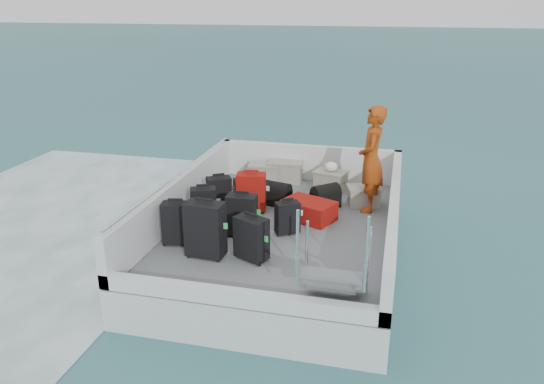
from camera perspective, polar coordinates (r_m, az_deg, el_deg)
The scene contains 24 objects.
ground at distance 8.84m, azimuth 1.06°, elevation -7.30°, with size 160.00×160.00×0.00m, color #16464F.
wake_foam at distance 10.84m, azimuth -24.58°, elevation -3.87°, with size 10.00×10.00×0.00m, color white.
ferry_hull at distance 8.70m, azimuth 1.08°, elevation -5.55°, with size 3.60×5.00×0.60m, color silver.
deck at distance 8.57m, azimuth 1.09°, elevation -3.68°, with size 3.30×4.70×0.02m, color slate.
deck_fittings at distance 8.07m, azimuth 3.01°, elevation -2.32°, with size 3.60×5.00×0.90m.
suitcase_0 at distance 7.94m, azimuth -10.18°, elevation -3.37°, with size 0.42×0.24×0.65m, color black.
suitcase_1 at distance 8.60m, azimuth -7.36°, elevation -1.52°, with size 0.40×0.23×0.61m, color black.
suitcase_2 at distance 9.15m, azimuth -5.70°, elevation -0.17°, with size 0.40×0.24×0.58m, color black.
suitcase_3 at distance 7.48m, azimuth -7.18°, elevation -4.07°, with size 0.53×0.31×0.81m, color black.
suitcase_4 at distance 8.10m, azimuth -3.25°, elevation -2.56°, with size 0.45×0.26×0.66m, color black.
suitcase_5 at distance 9.04m, azimuth -2.25°, elevation -0.06°, with size 0.49×0.29×0.67m, color #98150B.
suitcase_6 at distance 7.38m, azimuth -2.23°, elevation -5.04°, with size 0.45×0.27×0.63m, color black.
suitcase_7 at distance 8.19m, azimuth 1.67°, elevation -2.83°, with size 0.36×0.21×0.51m, color black.
suitcase_8 at distance 8.77m, azimuth 3.99°, elevation -1.95°, with size 0.54×0.81×0.32m, color #98150B.
duffel_0 at distance 9.61m, azimuth -2.55°, elevation 0.07°, with size 0.55×0.30×0.32m, color black, non-canonical shape.
duffel_1 at distance 9.39m, azimuth 0.44°, elevation -0.40°, with size 0.52×0.30×0.32m, color black, non-canonical shape.
duffel_2 at distance 9.30m, azimuth 5.77°, elevation -0.71°, with size 0.48×0.30×0.32m, color black, non-canonical shape.
crate_0 at distance 10.57m, azimuth -0.87°, elevation 2.03°, with size 0.56×0.39×0.34m, color #9D9A88.
crate_1 at distance 10.60m, azimuth 1.49°, elevation 2.20°, with size 0.63×0.44×0.38m, color #9D9A88.
crate_2 at distance 10.18m, azimuth 6.33°, elevation 1.19°, with size 0.56×0.38×0.34m, color #9D9A88.
crate_3 at distance 9.47m, azimuth 9.82°, elevation -0.52°, with size 0.53×0.36×0.32m, color #9D9A88.
yellow_bag at distance 9.91m, azimuth 9.76°, elevation 0.12°, with size 0.28×0.26×0.22m, color yellow.
white_bag at distance 10.10m, azimuth 6.39°, elevation 2.57°, with size 0.24×0.24×0.18m, color white.
passenger at distance 9.07m, azimuth 10.64°, elevation 3.48°, with size 0.67×0.43×1.81m, color #E45515.
Camera 1 is at (1.71, -7.66, 4.06)m, focal length 35.00 mm.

